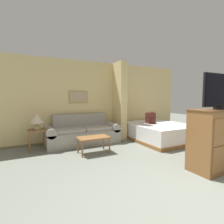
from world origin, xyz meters
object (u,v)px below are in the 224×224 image
coffee_table (94,139)px  tv_dresser (219,139)px  bed (158,132)px  couch (83,133)px  table_lamp (37,119)px  backpack (151,117)px  tv (222,91)px

coffee_table → tv_dresser: bearing=-47.6°
coffee_table → bed: bearing=7.6°
couch → table_lamp: (-1.28, -0.08, 0.52)m
couch → coffee_table: (-0.03, -1.01, 0.04)m
couch → bed: couch is taller
table_lamp → backpack: 3.50m
coffee_table → tv_dresser: size_ratio=0.61×
table_lamp → bed: 3.75m
bed → tv: bearing=-102.8°
coffee_table → backpack: (2.22, 0.47, 0.39)m
coffee_table → table_lamp: table_lamp is taller
coffee_table → backpack: size_ratio=1.98×
bed → coffee_table: bearing=-172.4°
couch → tv_dresser: 3.58m
couch → bed: (2.38, -0.69, -0.04)m
tv_dresser → tv: tv is taller
tv_dresser → bed: (0.54, 2.37, -0.32)m
couch → tv_dresser: size_ratio=1.69×
tv_dresser → bed: bearing=77.2°
couch → bed: 2.48m
tv → bed: (0.54, 2.37, -1.26)m
coffee_table → table_lamp: size_ratio=1.81×
bed → table_lamp: bearing=170.6°
coffee_table → tv: size_ratio=0.75×
bed → backpack: 0.53m
table_lamp → backpack: (3.47, -0.46, -0.09)m
bed → backpack: bearing=141.0°
couch → tv: 3.77m
tv_dresser → bed: tv_dresser is taller
tv_dresser → tv: 0.94m
coffee_table → backpack: bearing=12.0°
backpack → bed: bearing=-39.0°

